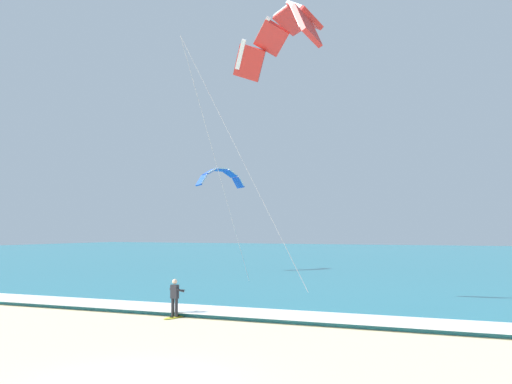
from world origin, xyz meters
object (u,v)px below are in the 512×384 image
kite_distant (220,176)px  kite_primary (282,33)px  surfboard (174,317)px  kitesurfer (175,296)px

kite_distant → kite_primary: bearing=-56.3°
kite_distant → surfboard: bearing=-66.9°
kitesurfer → kite_primary: (3.57, 3.90, 12.49)m
kitesurfer → kite_distant: size_ratio=0.35×
kitesurfer → kite_primary: size_ratio=0.13×
surfboard → kite_distant: kite_distant is taller
surfboard → kite_primary: size_ratio=0.11×
surfboard → kite_distant: (-11.02, 25.82, 8.76)m
kitesurfer → kite_distant: (-11.03, 25.80, 7.84)m
surfboard → kitesurfer: bearing=83.3°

